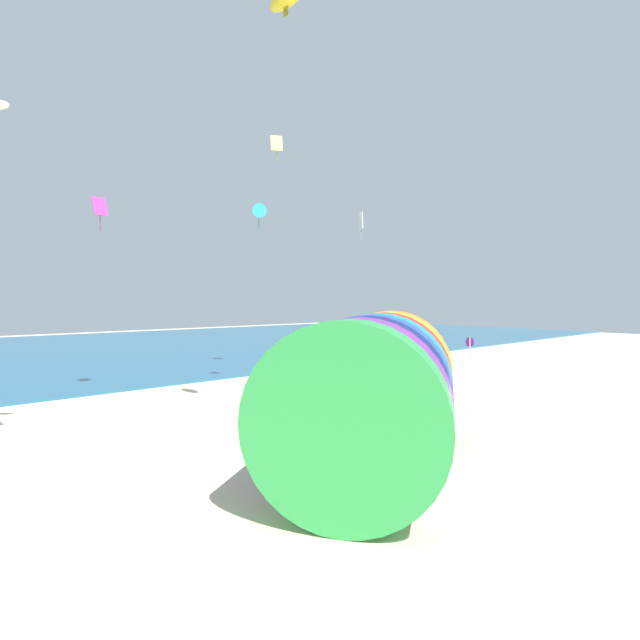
% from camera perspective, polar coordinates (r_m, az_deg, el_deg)
% --- Properties ---
extents(ground_plane, '(120.00, 120.00, 0.00)m').
position_cam_1_polar(ground_plane, '(11.03, 10.98, -19.76)').
color(ground_plane, beige).
extents(sea, '(120.00, 40.00, 0.10)m').
position_cam_1_polar(sea, '(43.31, -31.39, -3.41)').
color(sea, '#236084').
rests_on(sea, ground).
extents(giant_inflatable_tube, '(8.72, 7.49, 3.79)m').
position_cam_1_polar(giant_inflatable_tube, '(12.55, 6.27, -7.99)').
color(giant_inflatable_tube, green).
rests_on(giant_inflatable_tube, ground).
extents(kite_handler, '(0.28, 0.40, 1.72)m').
position_cam_1_polar(kite_handler, '(17.86, 7.02, -8.20)').
color(kite_handler, '#726651').
rests_on(kite_handler, ground).
extents(kite_magenta_diamond, '(0.60, 0.40, 1.37)m').
position_cam_1_polar(kite_magenta_diamond, '(22.45, -23.86, 11.73)').
color(kite_magenta_diamond, '#D1339E').
extents(kite_yellow_diamond, '(0.68, 0.57, 1.48)m').
position_cam_1_polar(kite_yellow_diamond, '(28.00, -4.98, 19.44)').
color(kite_yellow_diamond, yellow).
extents(kite_cyan_delta, '(0.90, 0.93, 1.23)m').
position_cam_1_polar(kite_cyan_delta, '(23.19, -7.01, 12.26)').
color(kite_cyan_delta, '#2DB2C6').
extents(kite_white_diamond, '(0.33, 0.47, 1.25)m').
position_cam_1_polar(kite_white_diamond, '(22.83, 4.71, 11.16)').
color(kite_white_diamond, white).
extents(bystander_near_water, '(0.38, 0.25, 1.54)m').
position_cam_1_polar(bystander_near_water, '(20.85, -6.60, -6.96)').
color(bystander_near_water, '#383D56').
rests_on(bystander_near_water, ground).
extents(bystander_mid_beach, '(0.29, 0.40, 1.61)m').
position_cam_1_polar(bystander_mid_beach, '(22.83, -0.74, -6.03)').
color(bystander_mid_beach, '#383D56').
rests_on(bystander_mid_beach, ground).
extents(beach_flag, '(0.47, 0.36, 2.79)m').
position_cam_1_polar(beach_flag, '(19.04, 17.06, -2.77)').
color(beach_flag, silver).
rests_on(beach_flag, ground).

